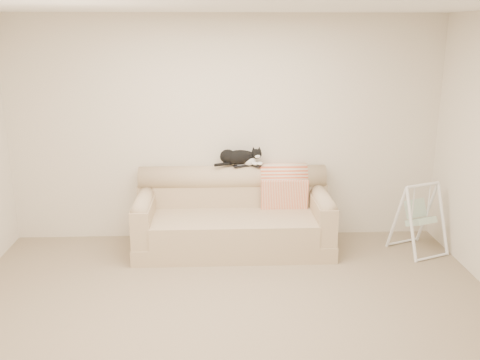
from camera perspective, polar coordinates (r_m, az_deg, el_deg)
The scene contains 8 objects.
ground_plane at distance 4.78m, azimuth -1.00°, elevation -14.67°, with size 5.00×5.00×0.00m, color #7D6B55.
room_shell at distance 4.22m, azimuth -1.10°, elevation 3.52°, with size 5.04×4.04×2.60m.
sofa at distance 6.10m, azimuth -0.72°, elevation -4.07°, with size 2.20×0.93×0.90m.
remote_a at distance 6.15m, azimuth 0.13°, elevation 1.54°, with size 0.19×0.11×0.03m.
remote_b at distance 6.17m, azimuth 1.57°, elevation 1.57°, with size 0.15×0.15×0.02m.
tuxedo_cat at distance 6.15m, azimuth -0.05°, elevation 2.45°, with size 0.56×0.23×0.22m.
throw_blanket at distance 6.25m, azimuth 4.64°, elevation -0.03°, with size 0.54×0.38×0.58m.
baby_swing at distance 6.30m, azimuth 18.57°, elevation -3.82°, with size 0.64×0.66×0.80m.
Camera 1 is at (-0.10, -4.12, 2.42)m, focal length 40.00 mm.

